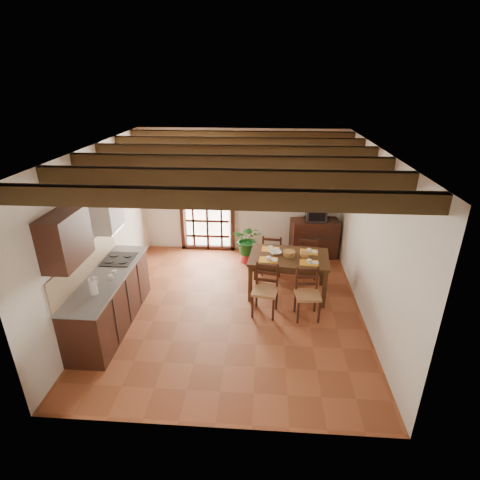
# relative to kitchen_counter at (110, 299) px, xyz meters

# --- Properties ---
(ground_plane) EXTENTS (5.00, 5.00, 0.00)m
(ground_plane) POSITION_rel_kitchen_counter_xyz_m (1.96, 0.60, -0.47)
(ground_plane) COLOR brown
(room_shell) EXTENTS (4.52, 5.02, 2.81)m
(room_shell) POSITION_rel_kitchen_counter_xyz_m (1.96, 0.60, 1.34)
(room_shell) COLOR silver
(room_shell) RESTS_ON ground_plane
(ceiling_beams) EXTENTS (4.50, 4.34, 0.20)m
(ceiling_beams) POSITION_rel_kitchen_counter_xyz_m (1.96, 0.60, 2.22)
(ceiling_beams) COLOR black
(ceiling_beams) RESTS_ON room_shell
(french_door) EXTENTS (1.26, 0.11, 2.32)m
(french_door) POSITION_rel_kitchen_counter_xyz_m (1.16, 3.05, 0.70)
(french_door) COLOR white
(french_door) RESTS_ON ground_plane
(kitchen_counter) EXTENTS (0.64, 2.25, 1.38)m
(kitchen_counter) POSITION_rel_kitchen_counter_xyz_m (0.00, 0.00, 0.00)
(kitchen_counter) COLOR black
(kitchen_counter) RESTS_ON ground_plane
(upper_cabinet) EXTENTS (0.35, 0.80, 0.70)m
(upper_cabinet) POSITION_rel_kitchen_counter_xyz_m (-0.12, -0.70, 1.38)
(upper_cabinet) COLOR black
(upper_cabinet) RESTS_ON room_shell
(range_hood) EXTENTS (0.38, 0.60, 0.54)m
(range_hood) POSITION_rel_kitchen_counter_xyz_m (-0.09, 0.55, 1.26)
(range_hood) COLOR white
(range_hood) RESTS_ON room_shell
(counter_items) EXTENTS (0.50, 1.43, 0.25)m
(counter_items) POSITION_rel_kitchen_counter_xyz_m (0.00, 0.09, 0.49)
(counter_items) COLOR black
(counter_items) RESTS_ON kitchen_counter
(dining_table) EXTENTS (1.51, 1.05, 0.78)m
(dining_table) POSITION_rel_kitchen_counter_xyz_m (2.94, 1.18, 0.21)
(dining_table) COLOR #3B2313
(dining_table) RESTS_ON ground_plane
(chair_near_left) EXTENTS (0.48, 0.46, 0.90)m
(chair_near_left) POSITION_rel_kitchen_counter_xyz_m (2.52, 0.48, -0.19)
(chair_near_left) COLOR #A57046
(chair_near_left) RESTS_ON ground_plane
(chair_near_right) EXTENTS (0.44, 0.42, 0.88)m
(chair_near_right) POSITION_rel_kitchen_counter_xyz_m (3.23, 0.42, -0.20)
(chair_near_right) COLOR #A57046
(chair_near_right) RESTS_ON ground_plane
(chair_far_left) EXTENTS (0.45, 0.43, 0.89)m
(chair_far_left) POSITION_rel_kitchen_counter_xyz_m (2.65, 1.95, -0.19)
(chair_far_left) COLOR #A57046
(chair_far_left) RESTS_ON ground_plane
(chair_far_right) EXTENTS (0.48, 0.46, 0.91)m
(chair_far_right) POSITION_rel_kitchen_counter_xyz_m (3.37, 1.88, -0.19)
(chair_far_right) COLOR #A57046
(chair_far_right) RESTS_ON ground_plane
(table_setting) EXTENTS (1.05, 0.70, 0.10)m
(table_setting) POSITION_rel_kitchen_counter_xyz_m (2.94, 1.18, 0.36)
(table_setting) COLOR orange
(table_setting) RESTS_ON dining_table
(table_bowl) EXTENTS (0.27, 0.27, 0.05)m
(table_bowl) POSITION_rel_kitchen_counter_xyz_m (2.69, 1.26, 0.33)
(table_bowl) COLOR white
(table_bowl) RESTS_ON dining_table
(sideboard) EXTENTS (1.09, 0.61, 0.88)m
(sideboard) POSITION_rel_kitchen_counter_xyz_m (3.60, 2.83, -0.03)
(sideboard) COLOR black
(sideboard) RESTS_ON ground_plane
(crt_tv) EXTENTS (0.44, 0.40, 0.37)m
(crt_tv) POSITION_rel_kitchen_counter_xyz_m (3.60, 2.82, 0.60)
(crt_tv) COLOR black
(crt_tv) RESTS_ON sideboard
(fuse_box) EXTENTS (0.25, 0.03, 0.32)m
(fuse_box) POSITION_rel_kitchen_counter_xyz_m (3.46, 3.08, 1.28)
(fuse_box) COLOR white
(fuse_box) RESTS_ON room_shell
(plant_pot) EXTENTS (0.35, 0.35, 0.22)m
(plant_pot) POSITION_rel_kitchen_counter_xyz_m (2.14, 2.45, -0.36)
(plant_pot) COLOR maroon
(plant_pot) RESTS_ON ground_plane
(potted_plant) EXTENTS (1.86, 1.67, 1.82)m
(potted_plant) POSITION_rel_kitchen_counter_xyz_m (2.14, 2.45, 0.10)
(potted_plant) COLOR #144C19
(potted_plant) RESTS_ON ground_plane
(wall_shelf) EXTENTS (0.20, 0.42, 0.20)m
(wall_shelf) POSITION_rel_kitchen_counter_xyz_m (4.10, 2.20, 1.04)
(wall_shelf) COLOR black
(wall_shelf) RESTS_ON room_shell
(shelf_vase) EXTENTS (0.15, 0.15, 0.15)m
(shelf_vase) POSITION_rel_kitchen_counter_xyz_m (4.10, 2.20, 1.18)
(shelf_vase) COLOR #B2BFB2
(shelf_vase) RESTS_ON wall_shelf
(shelf_flowers) EXTENTS (0.14, 0.14, 0.36)m
(shelf_flowers) POSITION_rel_kitchen_counter_xyz_m (4.10, 2.20, 1.38)
(shelf_flowers) COLOR orange
(shelf_flowers) RESTS_ON shelf_vase
(framed_picture) EXTENTS (0.03, 0.32, 0.32)m
(framed_picture) POSITION_rel_kitchen_counter_xyz_m (4.18, 2.20, 1.58)
(framed_picture) COLOR brown
(framed_picture) RESTS_ON room_shell
(pendant_lamp) EXTENTS (0.36, 0.36, 0.84)m
(pendant_lamp) POSITION_rel_kitchen_counter_xyz_m (2.94, 1.28, 1.60)
(pendant_lamp) COLOR black
(pendant_lamp) RESTS_ON room_shell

